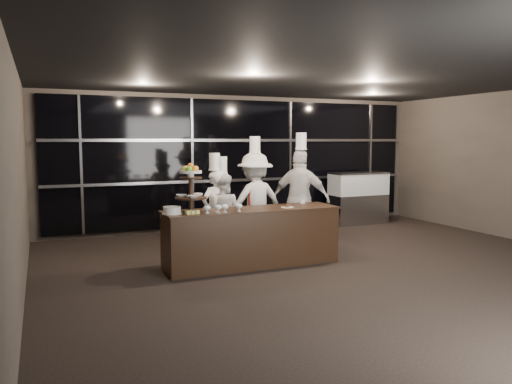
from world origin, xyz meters
name	(u,v)px	position (x,y,z in m)	size (l,w,h in m)	color
room	(376,177)	(0.00, 0.00, 1.50)	(10.00, 10.00, 10.00)	black
window_wall	(243,162)	(0.00, 4.94, 1.50)	(8.60, 0.10, 2.80)	black
buffet_counter	(252,237)	(-1.19, 1.60, 0.47)	(2.84, 0.74, 0.92)	black
display_stand	(191,185)	(-2.19, 1.59, 1.34)	(0.48, 0.48, 0.74)	black
compotes	(222,207)	(-1.77, 1.38, 1.00)	(0.62, 0.11, 0.12)	silver
layer_cake	(172,210)	(-2.49, 1.55, 0.97)	(0.30, 0.30, 0.11)	white
pastry_squares	(192,212)	(-2.22, 1.43, 0.95)	(0.19, 0.13, 0.05)	#FAED7A
small_plate	(287,207)	(-0.61, 1.50, 0.94)	(0.20, 0.20, 0.05)	white
chef_cup	(303,201)	(-0.14, 1.85, 0.96)	(0.08, 0.08, 0.07)	white
display_case	(358,195)	(2.73, 4.30, 0.69)	(1.39, 0.61, 1.24)	#A5A5AA
chef_a	(215,210)	(-1.43, 2.70, 0.78)	(0.62, 0.50, 1.78)	white
chef_b	(222,212)	(-1.31, 2.68, 0.73)	(0.86, 0.81, 1.72)	silver
chef_c	(255,201)	(-0.68, 2.65, 0.90)	(1.20, 0.77, 2.07)	silver
chef_d	(301,199)	(0.12, 2.39, 0.93)	(1.10, 1.06, 2.14)	silver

